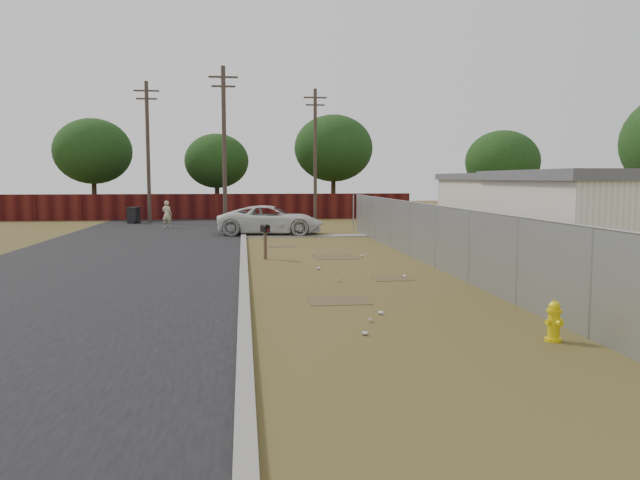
{
  "coord_description": "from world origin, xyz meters",
  "views": [
    {
      "loc": [
        -2.99,
        -19.22,
        2.85
      ],
      "look_at": [
        -0.82,
        -1.61,
        1.1
      ],
      "focal_mm": 35.0,
      "sensor_mm": 36.0,
      "label": 1
    }
  ],
  "objects": [
    {
      "name": "mailbox",
      "position": [
        -2.24,
        2.79,
        0.99
      ],
      "size": [
        0.34,
        0.54,
        1.25
      ],
      "color": "brown",
      "rests_on": "ground"
    },
    {
      "name": "fire_hydrant",
      "position": [
        2.4,
        -9.06,
        0.35
      ],
      "size": [
        0.37,
        0.37,
        0.75
      ],
      "color": "#DCC10B",
      "rests_on": "ground"
    },
    {
      "name": "privacy_fence",
      "position": [
        -6.0,
        25.0,
        0.9
      ],
      "size": [
        30.0,
        0.12,
        1.8
      ],
      "primitive_type": "cube",
      "color": "#4D1410",
      "rests_on": "ground"
    },
    {
      "name": "utility_poles",
      "position": [
        -3.67,
        20.67,
        4.69
      ],
      "size": [
        12.6,
        8.24,
        9.0
      ],
      "color": "#4C3C32",
      "rests_on": "ground"
    },
    {
      "name": "trash_bin",
      "position": [
        -9.94,
        21.57,
        0.54
      ],
      "size": [
        0.86,
        0.93,
        1.05
      ],
      "color": "black",
      "rests_on": "ground"
    },
    {
      "name": "houses",
      "position": [
        9.7,
        3.13,
        1.56
      ],
      "size": [
        9.3,
        17.24,
        3.1
      ],
      "color": "white",
      "rests_on": "ground"
    },
    {
      "name": "horizon_trees",
      "position": [
        0.84,
        23.56,
        4.63
      ],
      "size": [
        33.32,
        31.94,
        7.78
      ],
      "color": "#352717",
      "rests_on": "ground"
    },
    {
      "name": "pickup_truck",
      "position": [
        -1.61,
        12.68,
        0.74
      ],
      "size": [
        5.59,
        3.08,
        1.48
      ],
      "primitive_type": "imported",
      "rotation": [
        0.0,
        0.0,
        1.45
      ],
      "color": "silver",
      "rests_on": "ground"
    },
    {
      "name": "ground",
      "position": [
        0.0,
        0.0,
        0.0
      ],
      "size": [
        120.0,
        120.0,
        0.0
      ],
      "primitive_type": "plane",
      "color": "brown",
      "rests_on": "ground"
    },
    {
      "name": "chainlink_fence",
      "position": [
        3.12,
        1.03,
        0.8
      ],
      "size": [
        0.1,
        27.06,
        2.02
      ],
      "color": "gray",
      "rests_on": "ground"
    },
    {
      "name": "street",
      "position": [
        -6.76,
        8.05,
        0.02
      ],
      "size": [
        15.1,
        60.0,
        0.12
      ],
      "color": "black",
      "rests_on": "ground"
    },
    {
      "name": "pedestrian",
      "position": [
        -7.39,
        17.59,
        0.79
      ],
      "size": [
        0.67,
        0.54,
        1.59
      ],
      "primitive_type": "imported",
      "rotation": [
        0.0,
        0.0,
        2.84
      ],
      "color": "#C3B88F",
      "rests_on": "ground"
    },
    {
      "name": "scattered_litter",
      "position": [
        -0.01,
        -2.45,
        0.04
      ],
      "size": [
        2.55,
        11.96,
        0.07
      ],
      "color": "beige",
      "rests_on": "ground"
    }
  ]
}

